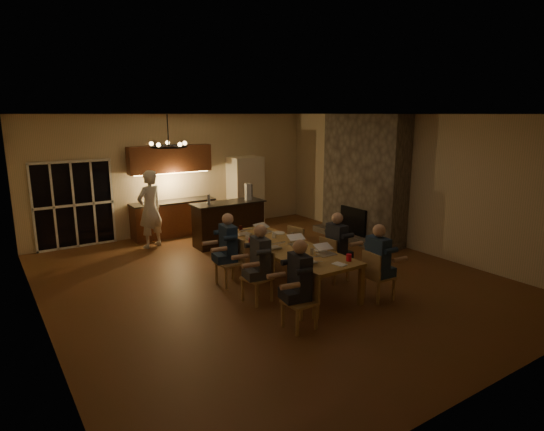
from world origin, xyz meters
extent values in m
plane|color=brown|center=(0.00, 0.00, 0.00)|extent=(9.00, 9.00, 0.00)
cube|color=beige|center=(0.00, 4.52, 1.60)|extent=(8.00, 0.04, 3.20)
cube|color=beige|center=(-4.02, 0.00, 1.60)|extent=(0.04, 9.00, 3.20)
cube|color=beige|center=(4.02, 0.00, 1.60)|extent=(0.04, 9.00, 3.20)
cube|color=white|center=(0.00, 0.00, 3.22)|extent=(8.00, 9.00, 0.04)
cube|color=black|center=(-2.70, 4.47, 1.05)|extent=(1.86, 0.08, 2.10)
cube|color=#6D6256|center=(3.70, 1.20, 1.60)|extent=(0.58, 2.50, 3.20)
cube|color=#EDE1C6|center=(1.90, 4.15, 1.00)|extent=(0.90, 0.68, 2.00)
cube|color=#A68542|center=(0.14, -0.35, 0.38)|extent=(1.10, 3.24, 0.75)
cube|color=black|center=(0.51, 2.62, 0.54)|extent=(1.82, 0.70, 1.08)
imported|color=silver|center=(-1.17, 3.48, 0.95)|extent=(0.81, 0.67, 1.89)
torus|color=black|center=(-2.28, -0.88, 2.75)|extent=(0.52, 0.52, 0.03)
cylinder|color=silver|center=(0.09, -0.87, 0.80)|extent=(0.08, 0.08, 0.10)
cylinder|color=silver|center=(0.28, 0.24, 0.80)|extent=(0.08, 0.08, 0.10)
cylinder|color=silver|center=(-0.24, 0.42, 0.80)|extent=(0.09, 0.09, 0.10)
cylinder|color=red|center=(0.53, -1.69, 0.81)|extent=(0.09, 0.09, 0.12)
cylinder|color=red|center=(-0.34, 0.11, 0.81)|extent=(0.10, 0.10, 0.12)
cylinder|color=#B2B2B7|center=(0.22, -1.06, 0.81)|extent=(0.06, 0.06, 0.12)
cylinder|color=#3F0F0C|center=(-0.01, 1.09, 0.81)|extent=(0.07, 0.07, 0.12)
cylinder|color=#B2B2B7|center=(0.56, 0.00, 0.81)|extent=(0.07, 0.07, 0.12)
cylinder|color=silver|center=(0.50, -0.97, 0.76)|extent=(0.24, 0.24, 0.02)
cylinder|color=silver|center=(-0.16, -1.24, 0.76)|extent=(0.25, 0.25, 0.02)
cylinder|color=silver|center=(0.56, 0.48, 0.76)|extent=(0.26, 0.26, 0.02)
cube|color=white|center=(0.26, -1.75, 0.76)|extent=(0.19, 0.25, 0.01)
cylinder|color=#99999E|center=(-0.01, 2.62, 1.20)|extent=(0.08, 0.08, 0.24)
cube|color=silver|center=(1.05, 2.56, 1.29)|extent=(0.15, 0.15, 0.42)
camera|label=1|loc=(-4.66, -7.12, 3.21)|focal=30.00mm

